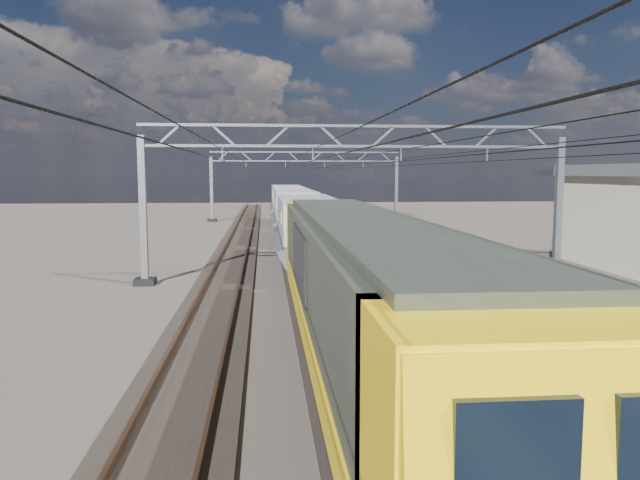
{
  "coord_description": "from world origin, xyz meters",
  "views": [
    {
      "loc": [
        -4.17,
        -23.95,
        4.98
      ],
      "look_at": [
        -2.06,
        -0.27,
        2.4
      ],
      "focal_mm": 35.0,
      "sensor_mm": 36.0,
      "label": 1
    }
  ],
  "objects": [
    {
      "name": "ground",
      "position": [
        0.0,
        0.0,
        0.0
      ],
      "size": [
        160.0,
        160.0,
        0.0
      ],
      "primitive_type": "plane",
      "color": "black",
      "rests_on": "ground"
    },
    {
      "name": "track_outer_west",
      "position": [
        -6.0,
        0.0,
        0.07
      ],
      "size": [
        2.6,
        140.0,
        0.3
      ],
      "color": "black",
      "rests_on": "ground"
    },
    {
      "name": "track_loco",
      "position": [
        -2.0,
        0.0,
        0.07
      ],
      "size": [
        2.6,
        140.0,
        0.3
      ],
      "color": "black",
      "rests_on": "ground"
    },
    {
      "name": "track_inner_east",
      "position": [
        2.0,
        0.0,
        0.07
      ],
      "size": [
        2.6,
        140.0,
        0.3
      ],
      "color": "black",
      "rests_on": "ground"
    },
    {
      "name": "track_outer_east",
      "position": [
        6.0,
        0.0,
        0.07
      ],
      "size": [
        2.6,
        140.0,
        0.3
      ],
      "color": "black",
      "rests_on": "ground"
    },
    {
      "name": "catenary_gantry_mid",
      "position": [
        0.0,
        4.0,
        3.91
      ],
      "size": [
        19.9,
        0.9,
        7.11
      ],
      "color": "gray",
      "rests_on": "ground"
    },
    {
      "name": "catenary_gantry_far",
      "position": [
        0.0,
        40.0,
        3.91
      ],
      "size": [
        19.9,
        0.9,
        7.11
      ],
      "color": "gray",
      "rests_on": "ground"
    },
    {
      "name": "overhead_wires",
      "position": [
        0.0,
        8.0,
        5.75
      ],
      "size": [
        12.03,
        140.0,
        0.53
      ],
      "color": "black",
      "rests_on": "ground"
    },
    {
      "name": "locomotive",
      "position": [
        -2.0,
        -10.04,
        2.33
      ],
      "size": [
        2.76,
        21.1,
        3.62
      ],
      "color": "black",
      "rests_on": "ground"
    },
    {
      "name": "hopper_wagon_lead",
      "position": [
        -2.0,
        7.65,
        2.23
      ],
      "size": [
        3.38,
        13.0,
        3.25
      ],
      "color": "black",
      "rests_on": "ground"
    },
    {
      "name": "hopper_wagon_mid",
      "position": [
        -2.0,
        21.85,
        2.23
      ],
      "size": [
        3.38,
        13.0,
        3.25
      ],
      "color": "black",
      "rests_on": "ground"
    },
    {
      "name": "hopper_wagon_third",
      "position": [
        -2.0,
        36.05,
        2.23
      ],
      "size": [
        3.38,
        13.0,
        3.25
      ],
      "color": "black",
      "rests_on": "ground"
    }
  ]
}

